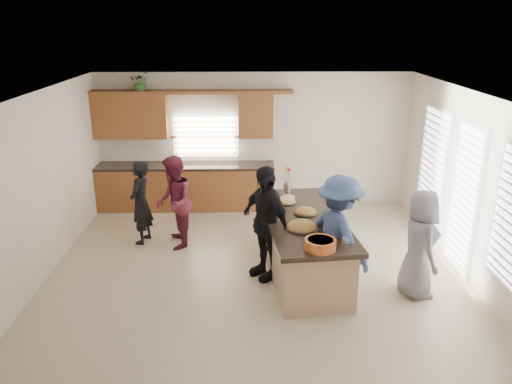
{
  "coord_description": "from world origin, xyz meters",
  "views": [
    {
      "loc": [
        -0.13,
        -7.29,
        3.79
      ],
      "look_at": [
        0.01,
        0.35,
        1.15
      ],
      "focal_mm": 35.0,
      "sensor_mm": 36.0,
      "label": 1
    }
  ],
  "objects_px": {
    "woman_right_back": "(339,236)",
    "woman_right_front": "(420,244)",
    "woman_left_mid": "(174,203)",
    "island": "(302,247)",
    "woman_left_front": "(265,223)",
    "salad_bowl": "(320,244)",
    "woman_left_back": "(141,203)"
  },
  "relations": [
    {
      "from": "island",
      "to": "woman_left_back",
      "type": "distance_m",
      "value": 3.01
    },
    {
      "from": "woman_right_back",
      "to": "woman_right_front",
      "type": "relative_size",
      "value": 1.12
    },
    {
      "from": "island",
      "to": "woman_left_front",
      "type": "relative_size",
      "value": 1.57
    },
    {
      "from": "woman_right_back",
      "to": "woman_left_back",
      "type": "bearing_deg",
      "value": 31.34
    },
    {
      "from": "woman_left_mid",
      "to": "woman_right_back",
      "type": "xyz_separation_m",
      "value": [
        2.56,
        -1.63,
        0.08
      ]
    },
    {
      "from": "island",
      "to": "woman_left_mid",
      "type": "xyz_separation_m",
      "value": [
        -2.12,
        1.04,
        0.36
      ]
    },
    {
      "from": "island",
      "to": "woman_right_front",
      "type": "distance_m",
      "value": 1.75
    },
    {
      "from": "woman_left_mid",
      "to": "island",
      "type": "bearing_deg",
      "value": 54.92
    },
    {
      "from": "woman_left_mid",
      "to": "salad_bowl",
      "type": "bearing_deg",
      "value": 36.81
    },
    {
      "from": "island",
      "to": "woman_left_front",
      "type": "height_order",
      "value": "woman_left_front"
    },
    {
      "from": "woman_right_front",
      "to": "island",
      "type": "bearing_deg",
      "value": 63.04
    },
    {
      "from": "woman_right_back",
      "to": "woman_right_front",
      "type": "distance_m",
      "value": 1.15
    },
    {
      "from": "woman_left_front",
      "to": "woman_right_front",
      "type": "bearing_deg",
      "value": 39.58
    },
    {
      "from": "woman_left_back",
      "to": "woman_right_front",
      "type": "xyz_separation_m",
      "value": [
        4.31,
        -1.89,
        0.05
      ]
    },
    {
      "from": "island",
      "to": "woman_left_back",
      "type": "bearing_deg",
      "value": 150.0
    },
    {
      "from": "island",
      "to": "salad_bowl",
      "type": "relative_size",
      "value": 6.79
    },
    {
      "from": "woman_left_mid",
      "to": "woman_left_front",
      "type": "xyz_separation_m",
      "value": [
        1.53,
        -1.12,
        0.08
      ]
    },
    {
      "from": "island",
      "to": "woman_left_back",
      "type": "xyz_separation_m",
      "value": [
        -2.73,
        1.23,
        0.3
      ]
    },
    {
      "from": "salad_bowl",
      "to": "woman_left_front",
      "type": "relative_size",
      "value": 0.23
    },
    {
      "from": "salad_bowl",
      "to": "woman_right_front",
      "type": "relative_size",
      "value": 0.26
    },
    {
      "from": "salad_bowl",
      "to": "island",
      "type": "bearing_deg",
      "value": 95.02
    },
    {
      "from": "woman_left_front",
      "to": "woman_right_back",
      "type": "distance_m",
      "value": 1.14
    },
    {
      "from": "woman_left_back",
      "to": "woman_right_front",
      "type": "relative_size",
      "value": 0.94
    },
    {
      "from": "island",
      "to": "woman_left_back",
      "type": "relative_size",
      "value": 1.87
    },
    {
      "from": "island",
      "to": "woman_right_back",
      "type": "height_order",
      "value": "woman_right_back"
    },
    {
      "from": "woman_left_mid",
      "to": "woman_right_front",
      "type": "distance_m",
      "value": 4.07
    },
    {
      "from": "island",
      "to": "woman_left_mid",
      "type": "relative_size",
      "value": 1.72
    },
    {
      "from": "woman_left_mid",
      "to": "woman_right_front",
      "type": "height_order",
      "value": "woman_left_mid"
    },
    {
      "from": "island",
      "to": "salad_bowl",
      "type": "xyz_separation_m",
      "value": [
        0.1,
        -1.12,
        0.57
      ]
    },
    {
      "from": "woman_left_back",
      "to": "woman_left_front",
      "type": "xyz_separation_m",
      "value": [
        2.15,
        -1.31,
        0.14
      ]
    },
    {
      "from": "island",
      "to": "woman_left_mid",
      "type": "height_order",
      "value": "woman_left_mid"
    },
    {
      "from": "woman_left_mid",
      "to": "woman_right_back",
      "type": "distance_m",
      "value": 3.03
    }
  ]
}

